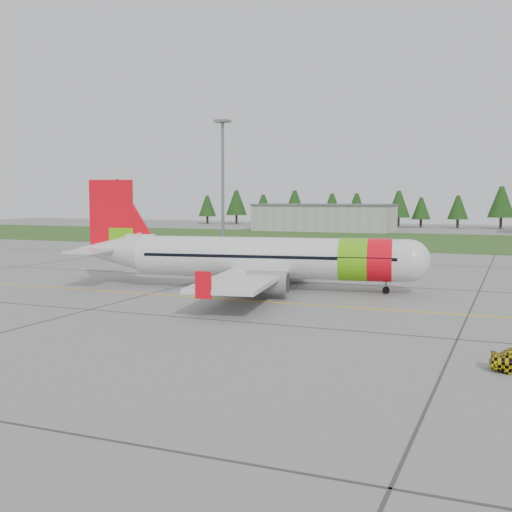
% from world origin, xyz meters
% --- Properties ---
extents(ground, '(320.00, 320.00, 0.00)m').
position_xyz_m(ground, '(0.00, 0.00, 0.00)').
color(ground, gray).
rests_on(ground, ground).
extents(aircraft, '(31.27, 29.15, 9.52)m').
position_xyz_m(aircraft, '(-7.52, 13.91, 2.74)').
color(aircraft, silver).
rests_on(aircraft, ground).
extents(service_van, '(1.69, 1.62, 4.23)m').
position_xyz_m(service_van, '(-36.40, 50.45, 2.12)').
color(service_van, white).
rests_on(service_van, ground).
extents(grass_strip, '(320.00, 50.00, 0.03)m').
position_xyz_m(grass_strip, '(0.00, 82.00, 0.01)').
color(grass_strip, '#30561E').
rests_on(grass_strip, ground).
extents(taxi_guideline, '(120.00, 0.25, 0.02)m').
position_xyz_m(taxi_guideline, '(0.00, 8.00, 0.01)').
color(taxi_guideline, gold).
rests_on(taxi_guideline, ground).
extents(hangar_west, '(32.00, 14.00, 6.00)m').
position_xyz_m(hangar_west, '(-30.00, 110.00, 3.00)').
color(hangar_west, '#A8A8A3').
rests_on(hangar_west, ground).
extents(floodlight_mast, '(0.50, 0.50, 20.00)m').
position_xyz_m(floodlight_mast, '(-32.00, 58.00, 10.00)').
color(floodlight_mast, slate).
rests_on(floodlight_mast, ground).
extents(treeline, '(160.00, 8.00, 10.00)m').
position_xyz_m(treeline, '(0.00, 138.00, 5.00)').
color(treeline, '#1C3F14').
rests_on(treeline, ground).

